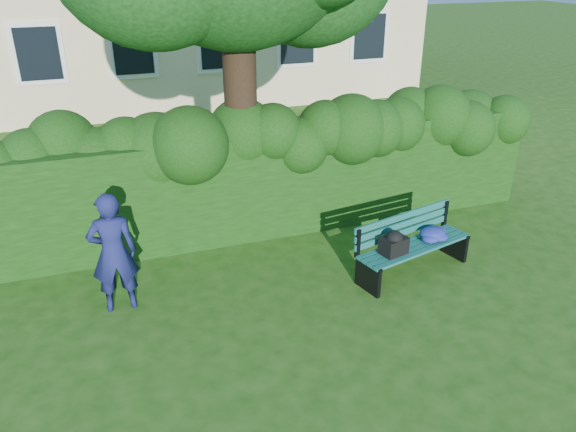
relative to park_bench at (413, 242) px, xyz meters
name	(u,v)px	position (x,y,z in m)	size (l,w,h in m)	color
ground	(302,292)	(-1.79, -0.01, -0.50)	(80.00, 80.00, 0.00)	#1C470F
hedge	(257,181)	(-1.79, 2.19, 0.40)	(10.00, 1.00, 1.80)	black
park_bench	(413,242)	(0.00, 0.00, 0.00)	(1.98, 1.00, 0.89)	#105042
man_reading	(113,253)	(-4.26, 0.48, 0.35)	(0.62, 0.41, 1.71)	#161B50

